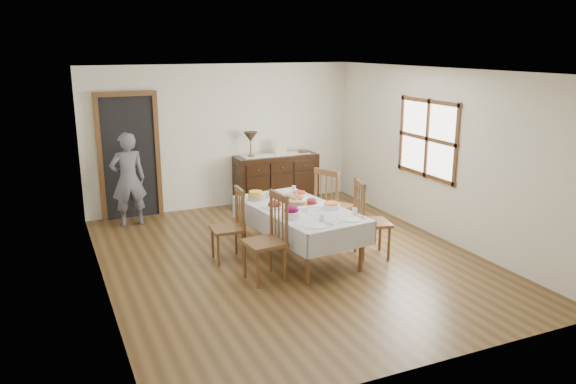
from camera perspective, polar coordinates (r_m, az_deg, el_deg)
name	(u,v)px	position (r m, az deg, el deg)	size (l,w,h in m)	color
ground	(291,259)	(7.97, 0.30, -6.79)	(6.00, 6.00, 0.00)	brown
room_shell	(269,140)	(7.85, -1.93, 5.32)	(5.02, 6.02, 2.65)	white
dining_table	(299,213)	(7.87, 1.10, -2.20)	(1.32, 2.21, 0.72)	#BABBBE
chair_left_near	(268,237)	(7.11, -2.01, -4.60)	(0.51, 0.51, 1.13)	brown
chair_left_far	(231,224)	(7.81, -5.85, -3.28)	(0.45, 0.45, 1.02)	brown
chair_right_near	(369,219)	(7.97, 8.21, -2.69)	(0.55, 0.55, 1.10)	brown
chair_right_far	(332,203)	(8.64, 4.48, -1.14)	(0.62, 0.62, 1.12)	brown
sideboard	(276,179)	(10.56, -1.21, 1.29)	(1.56, 0.56, 0.94)	black
person	(128,176)	(9.55, -15.95, 1.53)	(0.52, 0.33, 1.67)	#595A67
bread_basket	(297,202)	(7.86, 0.88, -1.01)	(0.30, 0.30, 0.17)	brown
egg_basket	(289,199)	(8.14, 0.12, -0.69)	(0.25, 0.25, 0.10)	black
ham_platter_a	(274,205)	(7.85, -1.39, -1.34)	(0.32, 0.32, 0.11)	white
ham_platter_b	(311,203)	(7.98, 2.38, -1.09)	(0.33, 0.33, 0.11)	white
beet_bowl	(291,213)	(7.38, 0.35, -2.10)	(0.26, 0.26, 0.16)	white
carrot_bowl	(299,195)	(8.33, 1.17, -0.28)	(0.21, 0.21, 0.09)	white
pineapple_bowl	(256,196)	(8.23, -3.29, -0.38)	(0.23, 0.23, 0.13)	tan
casserole_dish	(331,206)	(7.83, 4.42, -1.38)	(0.25, 0.25, 0.08)	white
butter_dish	(302,209)	(7.63, 1.40, -1.79)	(0.15, 0.11, 0.07)	white
setting_left	(318,223)	(7.10, 3.06, -3.17)	(0.43, 0.31, 0.10)	white
setting_right	(352,217)	(7.41, 6.49, -2.50)	(0.43, 0.31, 0.10)	white
glass_far_a	(268,195)	(8.33, -2.07, -0.29)	(0.07, 0.07, 0.09)	silver
glass_far_b	(294,189)	(8.61, 0.59, 0.28)	(0.06, 0.06, 0.11)	silver
runner	(276,155)	(10.48, -1.26, 3.83)	(1.30, 0.35, 0.01)	white
table_lamp	(251,138)	(10.24, -3.83, 5.53)	(0.26, 0.26, 0.46)	brown
picture_frame	(281,147)	(10.46, -0.75, 4.56)	(0.22, 0.08, 0.28)	beige
deco_bowl	(303,151)	(10.65, 1.56, 4.14)	(0.20, 0.20, 0.06)	brown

